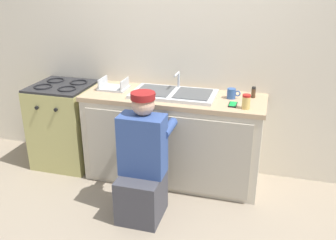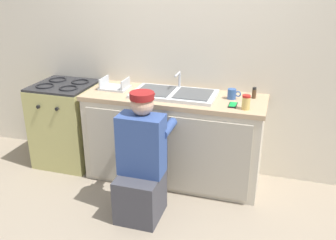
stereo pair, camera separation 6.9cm
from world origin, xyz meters
The scene contains 12 objects.
ground_plane centered at (0.00, 0.00, 0.00)m, with size 12.00×12.00×0.00m, color gray.
back_wall centered at (0.00, 0.65, 1.25)m, with size 6.00×0.10×2.50m, color beige.
counter_cabinet centered at (0.00, 0.29, 0.42)m, with size 1.71×0.62×0.85m.
countertop centered at (0.00, 0.30, 0.87)m, with size 1.75×0.62×0.04m, color tan.
sink_double_basin centered at (0.00, 0.30, 0.91)m, with size 0.80×0.44×0.19m.
stove_range centered at (-1.22, 0.30, 0.45)m, with size 0.61×0.62×0.91m.
plumber_person centered at (-0.09, -0.39, 0.46)m, with size 0.42×0.61×1.10m.
coffee_mug centered at (0.54, 0.36, 0.94)m, with size 0.13×0.08×0.09m.
spice_bottle_pepper centered at (0.74, 0.44, 0.94)m, with size 0.04×0.04×0.10m.
condiment_jar centered at (0.70, 0.11, 0.95)m, with size 0.07×0.07×0.13m.
dish_rack_tray centered at (-0.63, 0.33, 0.91)m, with size 0.28×0.22×0.11m.
cell_phone centered at (0.58, 0.18, 0.89)m, with size 0.07×0.14×0.01m.
Camera 1 is at (0.88, -3.00, 2.01)m, focal length 40.00 mm.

